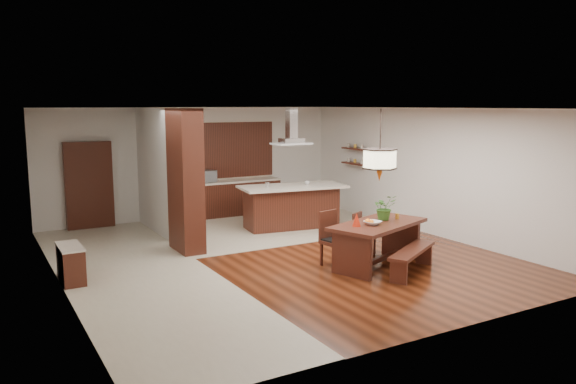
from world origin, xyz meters
TOP-DOWN VIEW (x-y plane):
  - room_shell at (0.00, 0.00)m, footprint 9.00×9.04m
  - tile_hallway at (-2.75, 0.00)m, footprint 2.50×9.00m
  - tile_kitchen at (1.25, 2.50)m, footprint 5.50×4.00m
  - soffit_band at (0.00, 0.00)m, footprint 8.00×9.00m
  - partition_pier at (-1.40, 1.20)m, footprint 0.45×1.00m
  - partition_stub at (-1.40, 3.30)m, footprint 0.18×2.40m
  - hallway_console at (-3.81, 0.20)m, footprint 0.37×0.88m
  - hallway_doorway at (-2.70, 4.40)m, footprint 1.10×0.20m
  - rear_counter at (1.00, 4.20)m, footprint 2.60×0.62m
  - kitchen_window at (1.00, 4.46)m, footprint 2.60×0.08m
  - shelf_lower at (3.87, 2.60)m, footprint 0.26×0.90m
  - shelf_upper at (3.87, 2.60)m, footprint 0.26×0.90m
  - dining_table at (1.28, -1.62)m, footprint 2.19×1.60m
  - dining_bench at (1.53, -2.29)m, footprint 1.55×1.08m
  - dining_chair_left at (0.62, -1.22)m, footprint 0.53×0.53m
  - dining_chair_right at (1.55, -0.89)m, footprint 0.50×0.50m
  - pendant_lantern at (1.28, -1.62)m, footprint 0.64×0.64m
  - foliage_plant at (1.54, -1.48)m, footprint 0.48×0.43m
  - fruit_bowl at (1.07, -1.73)m, footprint 0.35×0.35m
  - napkin_cone at (0.75, -1.68)m, footprint 0.16×0.16m
  - gold_ornament at (1.82, -1.52)m, footprint 0.10×0.10m
  - kitchen_island at (1.55, 2.01)m, footprint 2.66×1.45m
  - range_hood at (1.55, 2.01)m, footprint 0.90×0.55m
  - island_cup at (1.95, 1.93)m, footprint 0.12×0.12m
  - microwave at (0.18, 4.20)m, footprint 0.65×0.53m

SIDE VIEW (x-z plane):
  - tile_hallway at x=-2.75m, z-range 0.00..0.01m
  - tile_kitchen at x=1.25m, z-range 0.00..0.01m
  - dining_bench at x=1.53m, z-range 0.00..0.45m
  - hallway_console at x=-3.81m, z-range 0.00..0.63m
  - dining_chair_right at x=1.55m, z-range 0.00..0.85m
  - rear_counter at x=1.00m, z-range 0.00..0.95m
  - dining_chair_left at x=0.62m, z-range 0.00..1.02m
  - kitchen_island at x=1.55m, z-range 0.01..1.06m
  - dining_table at x=1.28m, z-range 0.19..1.02m
  - fruit_bowl at x=1.07m, z-range 0.82..0.90m
  - gold_ornament at x=1.82m, z-range 0.82..0.93m
  - napkin_cone at x=0.75m, z-range 0.82..1.07m
  - hallway_doorway at x=-2.70m, z-range 0.00..2.10m
  - foliage_plant at x=1.54m, z-range 0.82..1.30m
  - island_cup at x=1.95m, z-range 1.05..1.13m
  - microwave at x=0.18m, z-range 0.95..1.26m
  - shelf_lower at x=3.87m, z-range 1.38..1.42m
  - partition_pier at x=-1.40m, z-range 0.00..2.90m
  - partition_stub at x=-1.40m, z-range 0.00..2.90m
  - kitchen_window at x=1.00m, z-range 1.00..2.50m
  - shelf_upper at x=3.87m, z-range 1.78..1.82m
  - room_shell at x=0.00m, z-range 0.60..3.52m
  - pendant_lantern at x=1.28m, z-range 1.59..2.90m
  - range_hood at x=1.55m, z-range 2.03..2.90m
  - soffit_band at x=0.00m, z-range 2.88..2.89m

